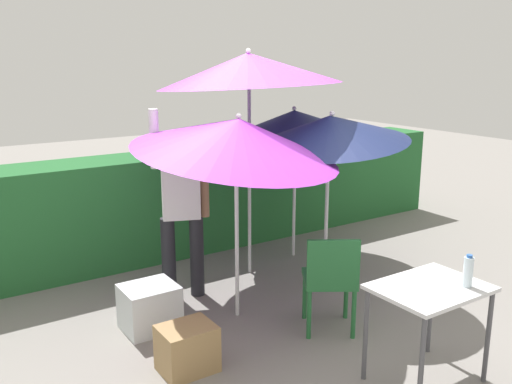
{
  "coord_description": "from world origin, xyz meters",
  "views": [
    {
      "loc": [
        -2.84,
        -4.0,
        2.36
      ],
      "look_at": [
        0.0,
        0.3,
        1.1
      ],
      "focal_mm": 39.26,
      "sensor_mm": 36.0,
      "label": 1
    }
  ],
  "objects_px": {
    "umbrella_rainbow": "(295,125)",
    "crate_cardboard": "(187,348)",
    "chair_plastic": "(330,277)",
    "cooler_box": "(150,307)",
    "person_vendor": "(181,206)",
    "folding_table": "(430,298)",
    "bottle_water": "(468,272)",
    "umbrella_orange": "(330,129)",
    "umbrella_navy": "(249,70)",
    "umbrella_yellow": "(237,137)"
  },
  "relations": [
    {
      "from": "person_vendor",
      "to": "chair_plastic",
      "type": "bearing_deg",
      "value": -62.61
    },
    {
      "from": "umbrella_rainbow",
      "to": "folding_table",
      "type": "relative_size",
      "value": 2.4
    },
    {
      "from": "cooler_box",
      "to": "crate_cardboard",
      "type": "relative_size",
      "value": 1.13
    },
    {
      "from": "umbrella_orange",
      "to": "umbrella_yellow",
      "type": "height_order",
      "value": "umbrella_yellow"
    },
    {
      "from": "person_vendor",
      "to": "crate_cardboard",
      "type": "distance_m",
      "value": 1.59
    },
    {
      "from": "umbrella_orange",
      "to": "cooler_box",
      "type": "distance_m",
      "value": 2.4
    },
    {
      "from": "umbrella_yellow",
      "to": "bottle_water",
      "type": "bearing_deg",
      "value": -66.92
    },
    {
      "from": "umbrella_orange",
      "to": "person_vendor",
      "type": "bearing_deg",
      "value": 155.39
    },
    {
      "from": "chair_plastic",
      "to": "crate_cardboard",
      "type": "height_order",
      "value": "chair_plastic"
    },
    {
      "from": "person_vendor",
      "to": "umbrella_rainbow",
      "type": "bearing_deg",
      "value": 11.4
    },
    {
      "from": "person_vendor",
      "to": "folding_table",
      "type": "xyz_separation_m",
      "value": [
        0.82,
        -2.36,
        -0.27
      ]
    },
    {
      "from": "chair_plastic",
      "to": "umbrella_yellow",
      "type": "bearing_deg",
      "value": 123.26
    },
    {
      "from": "umbrella_orange",
      "to": "cooler_box",
      "type": "relative_size",
      "value": 4.06
    },
    {
      "from": "cooler_box",
      "to": "bottle_water",
      "type": "height_order",
      "value": "bottle_water"
    },
    {
      "from": "umbrella_yellow",
      "to": "folding_table",
      "type": "distance_m",
      "value": 2.06
    },
    {
      "from": "umbrella_navy",
      "to": "folding_table",
      "type": "distance_m",
      "value": 2.96
    },
    {
      "from": "cooler_box",
      "to": "bottle_water",
      "type": "bearing_deg",
      "value": -52.0
    },
    {
      "from": "chair_plastic",
      "to": "crate_cardboard",
      "type": "distance_m",
      "value": 1.36
    },
    {
      "from": "umbrella_rainbow",
      "to": "crate_cardboard",
      "type": "relative_size",
      "value": 4.63
    },
    {
      "from": "umbrella_orange",
      "to": "crate_cardboard",
      "type": "distance_m",
      "value": 2.52
    },
    {
      "from": "crate_cardboard",
      "to": "bottle_water",
      "type": "height_order",
      "value": "bottle_water"
    },
    {
      "from": "chair_plastic",
      "to": "crate_cardboard",
      "type": "xyz_separation_m",
      "value": [
        -1.31,
        0.13,
        -0.33
      ]
    },
    {
      "from": "umbrella_rainbow",
      "to": "crate_cardboard",
      "type": "bearing_deg",
      "value": -144.3
    },
    {
      "from": "umbrella_yellow",
      "to": "cooler_box",
      "type": "distance_m",
      "value": 1.69
    },
    {
      "from": "person_vendor",
      "to": "folding_table",
      "type": "height_order",
      "value": "person_vendor"
    },
    {
      "from": "crate_cardboard",
      "to": "chair_plastic",
      "type": "bearing_deg",
      "value": -5.52
    },
    {
      "from": "cooler_box",
      "to": "folding_table",
      "type": "xyz_separation_m",
      "value": [
        1.38,
        -1.89,
        0.46
      ]
    },
    {
      "from": "umbrella_rainbow",
      "to": "umbrella_navy",
      "type": "distance_m",
      "value": 0.98
    },
    {
      "from": "umbrella_rainbow",
      "to": "umbrella_yellow",
      "type": "distance_m",
      "value": 1.7
    },
    {
      "from": "umbrella_navy",
      "to": "crate_cardboard",
      "type": "xyz_separation_m",
      "value": [
        -1.49,
        -1.43,
        -2.03
      ]
    },
    {
      "from": "umbrella_navy",
      "to": "bottle_water",
      "type": "distance_m",
      "value": 2.99
    },
    {
      "from": "cooler_box",
      "to": "folding_table",
      "type": "relative_size",
      "value": 0.58
    },
    {
      "from": "chair_plastic",
      "to": "cooler_box",
      "type": "bearing_deg",
      "value": 144.31
    },
    {
      "from": "umbrella_rainbow",
      "to": "person_vendor",
      "type": "bearing_deg",
      "value": -168.6
    },
    {
      "from": "umbrella_navy",
      "to": "person_vendor",
      "type": "relative_size",
      "value": 1.31
    },
    {
      "from": "umbrella_orange",
      "to": "person_vendor",
      "type": "relative_size",
      "value": 1.01
    },
    {
      "from": "crate_cardboard",
      "to": "folding_table",
      "type": "distance_m",
      "value": 1.85
    },
    {
      "from": "umbrella_navy",
      "to": "cooler_box",
      "type": "relative_size",
      "value": 5.26
    },
    {
      "from": "person_vendor",
      "to": "folding_table",
      "type": "distance_m",
      "value": 2.51
    },
    {
      "from": "umbrella_orange",
      "to": "umbrella_navy",
      "type": "bearing_deg",
      "value": 120.0
    },
    {
      "from": "person_vendor",
      "to": "bottle_water",
      "type": "distance_m",
      "value": 2.71
    },
    {
      "from": "bottle_water",
      "to": "crate_cardboard",
      "type": "bearing_deg",
      "value": 142.58
    },
    {
      "from": "umbrella_yellow",
      "to": "umbrella_navy",
      "type": "relative_size",
      "value": 0.82
    },
    {
      "from": "bottle_water",
      "to": "person_vendor",
      "type": "bearing_deg",
      "value": 112.31
    },
    {
      "from": "person_vendor",
      "to": "chair_plastic",
      "type": "height_order",
      "value": "person_vendor"
    },
    {
      "from": "cooler_box",
      "to": "umbrella_orange",
      "type": "bearing_deg",
      "value": -4.36
    },
    {
      "from": "chair_plastic",
      "to": "bottle_water",
      "type": "xyz_separation_m",
      "value": [
        0.31,
        -1.11,
        0.36
      ]
    },
    {
      "from": "person_vendor",
      "to": "umbrella_navy",
      "type": "bearing_deg",
      "value": 10.47
    },
    {
      "from": "cooler_box",
      "to": "crate_cardboard",
      "type": "height_order",
      "value": "cooler_box"
    },
    {
      "from": "umbrella_rainbow",
      "to": "cooler_box",
      "type": "height_order",
      "value": "umbrella_rainbow"
    }
  ]
}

